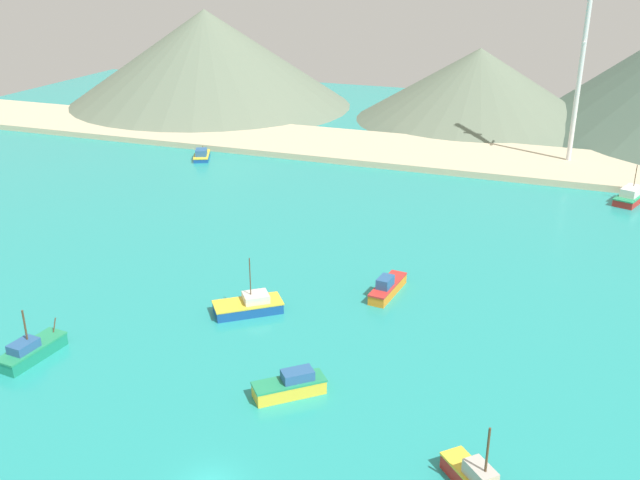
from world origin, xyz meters
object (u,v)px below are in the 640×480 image
Objects in this scene: fishing_boat_3 at (291,386)px; fishing_boat_7 at (31,351)px; fishing_boat_4 at (202,155)px; fishing_boat_5 at (387,287)px; fishing_boat_6 at (632,195)px; radio_tower at (581,65)px; fishing_boat_1 at (249,305)px.

fishing_boat_7 is at bearing -173.00° from fishing_boat_3.
fishing_boat_5 is at bearing -41.85° from fishing_boat_4.
fishing_boat_4 is 66.77m from fishing_boat_5.
fishing_boat_3 is 76.22m from fishing_boat_6.
fishing_boat_5 reaches higher than fishing_boat_3.
fishing_boat_4 is 1.00× the size of fishing_boat_7.
fishing_boat_3 is 91.42m from radio_tower.
radio_tower is at bearing 62.47° from fishing_boat_7.
fishing_boat_1 is at bearing -56.22° from fishing_boat_4.
fishing_boat_6 is (41.75, 56.32, 0.14)m from fishing_boat_1.
fishing_boat_1 reaches higher than fishing_boat_4.
radio_tower reaches higher than fishing_boat_4.
fishing_boat_1 is at bearing -126.55° from fishing_boat_6.
fishing_boat_7 reaches higher than fishing_boat_3.
radio_tower is at bearing 76.76° from fishing_boat_3.
fishing_boat_5 is 39.52m from fishing_boat_7.
fishing_boat_5 is (2.86, 22.99, -0.05)m from fishing_boat_3.
radio_tower reaches higher than fishing_boat_6.
fishing_boat_6 is at bearing -58.98° from radio_tower.
fishing_boat_7 is (-16.14, -16.49, 0.06)m from fishing_boat_1.
fishing_boat_7 is at bearing -117.53° from radio_tower.
fishing_boat_4 is at bearing -178.54° from fishing_boat_6.
fishing_boat_6 is 27.28m from radio_tower.
fishing_boat_3 is at bearing -103.24° from radio_tower.
fishing_boat_1 reaches higher than fishing_boat_3.
fishing_boat_4 is at bearing 105.92° from fishing_boat_7.
radio_tower is at bearing 121.02° from fishing_boat_6.
fishing_boat_6 reaches higher than fishing_boat_4.
fishing_boat_4 is at bearing 138.15° from fishing_boat_5.
fishing_boat_6 is (78.09, 1.99, 0.21)m from fishing_boat_4.
fishing_boat_6 is (28.36, 46.54, 0.08)m from fishing_boat_5.
fishing_boat_5 is at bearing 82.91° from fishing_boat_3.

